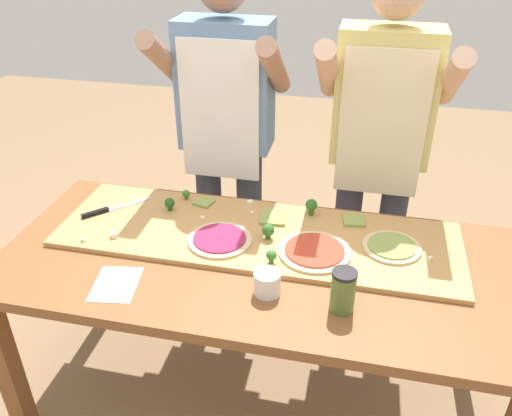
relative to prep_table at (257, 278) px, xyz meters
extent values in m
plane|color=#896B4C|center=(0.00, 0.00, -0.66)|extent=(8.00, 8.00, 0.00)
cube|color=brown|center=(-0.87, -0.35, -0.31)|extent=(0.07, 0.07, 0.71)
cube|color=brown|center=(-0.87, 0.35, -0.31)|extent=(0.07, 0.07, 0.71)
cube|color=brown|center=(0.87, 0.35, -0.31)|extent=(0.07, 0.07, 0.71)
cube|color=brown|center=(0.00, 0.00, 0.07)|extent=(1.86, 0.83, 0.04)
cube|color=tan|center=(-0.03, 0.14, 0.10)|extent=(1.52, 0.47, 0.02)
cube|color=#B7BABF|center=(-0.59, 0.23, 0.11)|extent=(0.14, 0.15, 0.00)
cube|color=black|center=(-0.69, 0.12, 0.12)|extent=(0.09, 0.09, 0.02)
cylinder|color=beige|center=(-0.15, 0.05, 0.11)|extent=(0.24, 0.24, 0.01)
cylinder|color=#9E234C|center=(-0.15, 0.05, 0.12)|extent=(0.20, 0.20, 0.01)
cylinder|color=beige|center=(0.47, 0.14, 0.11)|extent=(0.21, 0.21, 0.01)
cylinder|color=#899E4C|center=(0.47, 0.14, 0.12)|extent=(0.17, 0.17, 0.01)
cylinder|color=beige|center=(0.20, 0.05, 0.11)|extent=(0.26, 0.26, 0.01)
cylinder|color=#BC3D28|center=(0.20, 0.05, 0.12)|extent=(0.21, 0.21, 0.01)
cube|color=#899E4C|center=(0.01, 0.24, 0.12)|extent=(0.11, 0.11, 0.01)
cube|color=#899E4C|center=(-0.29, 0.30, 0.12)|extent=(0.09, 0.09, 0.01)
cube|color=#899E4C|center=(0.32, 0.29, 0.12)|extent=(0.09, 0.09, 0.01)
cylinder|color=#3F7220|center=(-0.38, 0.32, 0.12)|extent=(0.01, 0.01, 0.02)
sphere|color=#38752D|center=(-0.38, 0.32, 0.14)|extent=(0.03, 0.03, 0.03)
cylinder|color=#2C5915|center=(-0.41, 0.22, 0.12)|extent=(0.02, 0.02, 0.02)
sphere|color=#23561E|center=(-0.41, 0.22, 0.14)|extent=(0.04, 0.04, 0.04)
cylinder|color=#3F7220|center=(0.06, -0.04, 0.12)|extent=(0.02, 0.02, 0.02)
sphere|color=#38752D|center=(0.06, -0.04, 0.14)|extent=(0.04, 0.04, 0.04)
cylinder|color=#366618|center=(0.15, 0.31, 0.12)|extent=(0.02, 0.02, 0.03)
sphere|color=#2D6623|center=(0.15, 0.31, 0.15)|extent=(0.05, 0.05, 0.05)
cylinder|color=#366618|center=(0.02, 0.11, 0.12)|extent=(0.02, 0.02, 0.02)
sphere|color=#2D6623|center=(0.02, 0.11, 0.15)|extent=(0.05, 0.05, 0.05)
cube|color=white|center=(-0.64, -0.06, 0.12)|extent=(0.02, 0.02, 0.01)
cube|color=white|center=(-0.55, -0.01, 0.12)|extent=(0.03, 0.03, 0.02)
cube|color=silver|center=(-0.08, 0.26, 0.12)|extent=(0.01, 0.01, 0.01)
cube|color=white|center=(0.60, 0.10, 0.12)|extent=(0.02, 0.02, 0.01)
cube|color=silver|center=(-0.10, 0.33, 0.12)|extent=(0.03, 0.03, 0.02)
cube|color=white|center=(-0.26, 0.18, 0.12)|extent=(0.02, 0.02, 0.01)
cylinder|color=white|center=(0.07, -0.18, 0.13)|extent=(0.09, 0.09, 0.08)
cylinder|color=white|center=(0.07, -0.18, 0.11)|extent=(0.08, 0.08, 0.04)
cylinder|color=#517033|center=(0.32, -0.20, 0.16)|extent=(0.08, 0.08, 0.13)
cylinder|color=black|center=(0.32, -0.20, 0.23)|extent=(0.08, 0.08, 0.01)
cube|color=white|center=(-0.43, -0.25, 0.09)|extent=(0.17, 0.21, 0.00)
cylinder|color=#333847|center=(-0.38, 0.63, -0.21)|extent=(0.12, 0.12, 0.90)
cylinder|color=#333847|center=(-0.18, 0.63, -0.21)|extent=(0.12, 0.12, 0.90)
cube|color=#6689B2|center=(-0.28, 0.63, 0.51)|extent=(0.40, 0.20, 0.55)
cube|color=white|center=(-0.28, 0.52, 0.43)|extent=(0.34, 0.01, 0.60)
cylinder|color=#997056|center=(-0.51, 0.53, 0.63)|extent=(0.08, 0.39, 0.31)
cylinder|color=#997056|center=(-0.05, 0.53, 0.63)|extent=(0.08, 0.39, 0.31)
cylinder|color=#333847|center=(0.29, 0.63, -0.21)|extent=(0.12, 0.12, 0.90)
cylinder|color=#333847|center=(0.49, 0.63, -0.21)|extent=(0.12, 0.12, 0.90)
cube|color=#D1C670|center=(0.39, 0.63, 0.51)|extent=(0.40, 0.20, 0.55)
cube|color=beige|center=(0.39, 0.52, 0.43)|extent=(0.34, 0.01, 0.60)
cylinder|color=tan|center=(0.16, 0.53, 0.63)|extent=(0.08, 0.39, 0.31)
cylinder|color=tan|center=(0.62, 0.53, 0.63)|extent=(0.08, 0.39, 0.31)
camera|label=1|loc=(0.33, -1.50, 1.21)|focal=37.00mm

